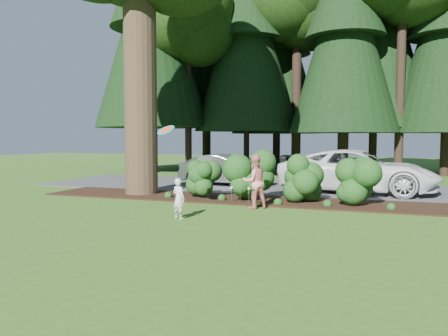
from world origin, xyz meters
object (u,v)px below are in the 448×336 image
Objects in this scene: child at (179,199)px; frisbee at (166,130)px; car_white_suv at (358,171)px; adult at (254,182)px; car_silver_wagon at (225,170)px; car_dark_suv at (335,170)px.

child is 1.98m from frisbee.
car_white_suv is 5.75m from adult.
frisbee is at bearing -13.51° from child.
child is at bearing 15.90° from adult.
frisbee is (-2.02, -1.94, 1.57)m from adult.
car_silver_wagon is 8.25m from child.
frisbee reaches higher than child.
adult is 3.00× the size of frisbee.
child is 1.97× the size of frisbee.
car_silver_wagon is 6.51m from adult.
car_silver_wagon is at bearing -58.01° from child.
adult reaches higher than car_silver_wagon.
car_white_suv is (5.83, -0.76, 0.15)m from car_silver_wagon.
car_silver_wagon is 0.87× the size of car_dark_suv.
frisbee is at bearing 149.55° from car_white_suv.
car_white_suv is 1.27× the size of car_dark_suv.
child is (-3.16, -9.72, -0.18)m from car_dark_suv.
car_silver_wagon is 5.88m from car_white_suv.
car_dark_suv is 10.23m from child.
car_white_suv is 10.92× the size of frisbee.
adult is 3.21m from frisbee.
car_white_suv reaches higher than car_silver_wagon.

